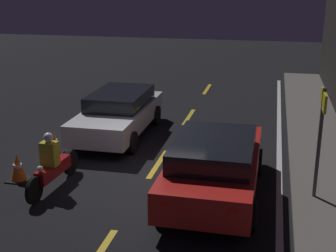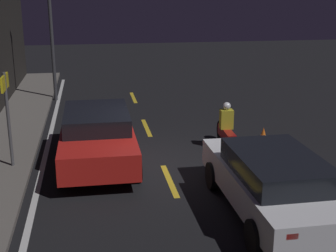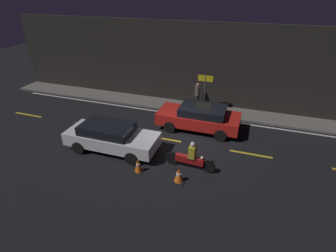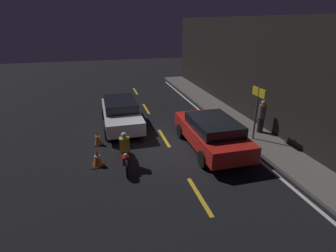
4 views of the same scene
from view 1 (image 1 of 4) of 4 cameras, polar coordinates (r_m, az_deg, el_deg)
ground_plane at (r=11.41m, az=-2.42°, el=-6.45°), size 56.00×56.00×0.00m
raised_curb at (r=11.14m, az=19.13°, el=-7.74°), size 28.00×1.69×0.12m
lane_dash_a at (r=20.77m, az=4.78°, el=4.51°), size 2.00×0.14×0.01m
lane_dash_b at (r=16.47m, az=2.55°, el=1.12°), size 2.00×0.14×0.01m
lane_dash_c at (r=12.30m, az=-1.21°, el=-4.61°), size 2.00×0.14×0.01m
lane_solid_kerb at (r=11.07m, az=13.42°, el=-7.70°), size 25.20×0.14×0.01m
sedan_white at (r=14.41m, az=-5.99°, el=1.69°), size 4.52×1.88×1.35m
taxi_red at (r=10.32m, az=5.69°, el=-4.61°), size 4.48×2.00×1.39m
motorcycle at (r=11.04m, az=-13.87°, el=-4.70°), size 2.28×0.37×1.37m
traffic_cone_near at (r=13.24m, az=-13.70°, el=-1.97°), size 0.42×0.42×0.68m
traffic_cone_mid at (r=11.76m, az=-17.85°, el=-4.86°), size 0.50×0.50×0.67m
shop_sign at (r=10.16m, az=18.19°, el=0.51°), size 0.90×0.08×2.40m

